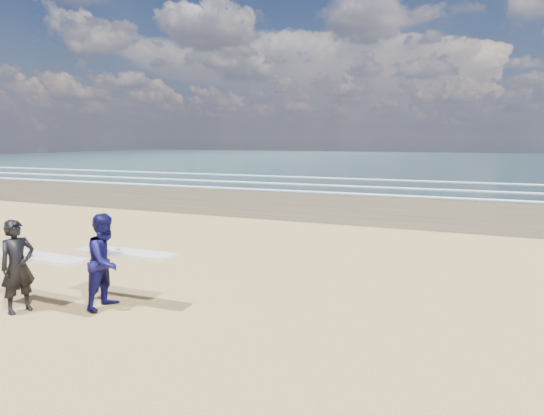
% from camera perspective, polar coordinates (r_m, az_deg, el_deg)
% --- Properties ---
extents(surfer_near, '(2.22, 1.04, 1.86)m').
position_cam_1_polar(surfer_near, '(10.84, -27.49, -5.98)').
color(surfer_near, black).
rests_on(surfer_near, ground).
extents(surfer_far, '(2.21, 1.11, 1.94)m').
position_cam_1_polar(surfer_far, '(10.42, -18.81, -5.85)').
color(surfer_far, '#0C0B40').
rests_on(surfer_far, ground).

